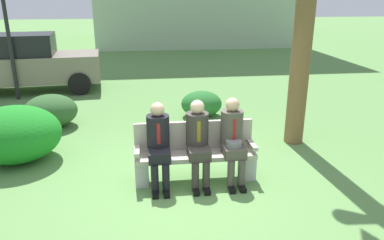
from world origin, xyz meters
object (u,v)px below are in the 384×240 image
at_px(seated_man_right, 233,136).
at_px(seated_man_middle, 198,138).
at_px(seated_man_left, 159,141).
at_px(parked_car_near, 29,63).
at_px(shrub_mid_lawn, 51,111).
at_px(shrub_far_lawn, 202,104).
at_px(street_lamp, 5,14).
at_px(park_bench, 195,153).
at_px(shrub_near_bench, 15,134).

bearing_deg(seated_man_right, seated_man_middle, 179.54).
bearing_deg(seated_man_left, parked_car_near, 119.31).
xyz_separation_m(seated_man_left, shrub_mid_lawn, (-2.22, 2.91, -0.36)).
height_order(seated_man_middle, parked_car_near, parked_car_near).
distance_m(seated_man_middle, parked_car_near, 7.42).
height_order(shrub_far_lawn, street_lamp, street_lamp).
distance_m(shrub_far_lawn, parked_car_near, 5.54).
bearing_deg(street_lamp, seated_man_middle, -51.49).
bearing_deg(seated_man_right, shrub_mid_lawn, 138.86).
bearing_deg(park_bench, parked_car_near, 123.63).
height_order(seated_man_left, seated_man_middle, seated_man_middle).
bearing_deg(shrub_mid_lawn, street_lamp, 120.63).
distance_m(park_bench, parked_car_near, 7.31).
height_order(seated_man_middle, street_lamp, street_lamp).
distance_m(shrub_mid_lawn, street_lamp, 3.39).
bearing_deg(shrub_mid_lawn, park_bench, -45.08).
distance_m(park_bench, street_lamp, 6.93).
xyz_separation_m(shrub_mid_lawn, shrub_far_lawn, (3.36, 0.30, -0.06)).
relative_size(park_bench, seated_man_middle, 1.44).
bearing_deg(parked_car_near, seated_man_left, -60.69).
bearing_deg(street_lamp, seated_man_left, -55.60).
bearing_deg(seated_man_right, shrub_far_lawn, 89.55).
xyz_separation_m(shrub_near_bench, shrub_mid_lawn, (0.19, 1.73, -0.13)).
height_order(seated_man_left, shrub_near_bench, seated_man_left).
bearing_deg(shrub_far_lawn, street_lamp, 156.21).
bearing_deg(park_bench, shrub_near_bench, 160.39).
bearing_deg(parked_car_near, shrub_far_lawn, -32.90).
bearing_deg(seated_man_middle, seated_man_right, -0.46).
xyz_separation_m(park_bench, shrub_far_lawn, (0.59, 3.08, -0.12)).
bearing_deg(seated_man_middle, seated_man_left, -179.86).
relative_size(park_bench, shrub_mid_lawn, 1.63).
bearing_deg(shrub_far_lawn, seated_man_middle, -99.82).
bearing_deg(street_lamp, shrub_near_bench, -73.40).
distance_m(seated_man_left, shrub_near_bench, 2.70).
bearing_deg(park_bench, shrub_mid_lawn, 134.92).
distance_m(park_bench, shrub_mid_lawn, 3.93).
bearing_deg(seated_man_right, park_bench, 166.87).
relative_size(seated_man_left, seated_man_middle, 0.99).
relative_size(seated_man_middle, shrub_near_bench, 0.83).
xyz_separation_m(seated_man_middle, street_lamp, (-4.23, 5.32, 1.54)).
bearing_deg(street_lamp, shrub_far_lawn, -23.79).
relative_size(seated_man_left, seated_man_right, 0.98).
xyz_separation_m(seated_man_middle, shrub_mid_lawn, (-2.81, 2.91, -0.37)).
xyz_separation_m(park_bench, shrub_near_bench, (-2.97, 1.06, 0.06)).
height_order(park_bench, street_lamp, street_lamp).
bearing_deg(seated_man_left, park_bench, 12.87).
height_order(seated_man_right, parked_car_near, parked_car_near).
relative_size(seated_man_left, parked_car_near, 0.32).
relative_size(seated_man_right, shrub_near_bench, 0.84).
distance_m(seated_man_middle, street_lamp, 6.97).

